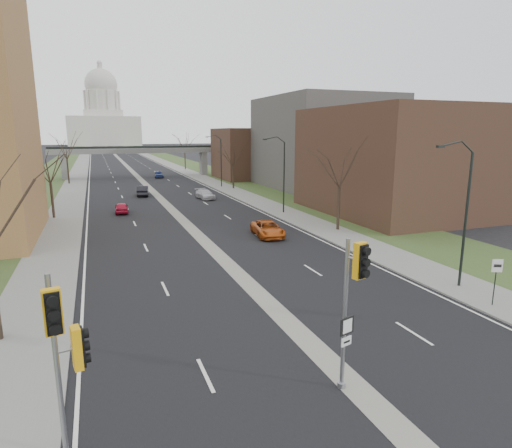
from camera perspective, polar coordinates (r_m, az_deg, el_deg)
ground at (r=17.82m, az=11.73°, el=-19.36°), size 700.00×700.00×0.00m
road_surface at (r=163.18m, az=-17.80°, el=8.31°), size 20.00×600.00×0.01m
median_strip at (r=163.18m, az=-17.80°, el=8.31°), size 1.20×600.00×0.02m
sidewalk_right at (r=164.24m, az=-13.58°, el=8.59°), size 4.00×600.00×0.12m
sidewalk_left at (r=163.00m, az=-22.05°, el=8.03°), size 4.00×600.00×0.12m
grass_verge_right at (r=165.09m, az=-11.49°, el=8.70°), size 8.00×600.00×0.10m
grass_verge_left at (r=163.24m, az=-24.17°, el=7.85°), size 8.00×600.00×0.10m
commercial_block_near at (r=52.14m, az=18.09°, el=7.98°), size 16.00×20.00×12.00m
commercial_block_mid at (r=74.27m, az=8.93°, el=10.64°), size 18.00×22.00×15.00m
commercial_block_far at (r=88.22m, az=-0.41°, el=9.37°), size 14.00×14.00×10.00m
pedestrian_bridge at (r=93.19m, az=-15.59°, el=8.99°), size 34.00×3.00×6.45m
capitol at (r=332.94m, az=-19.67°, el=13.05°), size 48.00×42.00×55.75m
streetlight_near at (r=27.05m, az=25.53°, el=6.11°), size 2.61×0.20×8.70m
streetlight_mid at (r=48.79m, az=2.91°, el=9.43°), size 2.61×0.20×8.70m
streetlight_far at (r=73.36m, az=-5.33°, el=10.29°), size 2.61×0.20×8.70m
tree_left_b at (r=51.00m, az=-25.95°, el=7.54°), size 6.75×6.75×8.81m
tree_left_c at (r=84.85m, az=-24.04°, el=9.62°), size 7.65×7.65×9.99m
tree_right_a at (r=40.87m, az=11.19°, el=8.25°), size 7.20×7.20×9.40m
tree_right_b at (r=71.09m, az=-3.08°, el=9.36°), size 6.30×6.30×8.22m
tree_right_c at (r=109.84m, az=-9.52°, el=10.82°), size 7.65×7.65×9.99m
signal_pole_left at (r=13.03m, az=-24.26°, el=-14.28°), size 0.95×1.14×5.61m
signal_pole_median at (r=15.25m, az=12.82°, el=-8.42°), size 0.75×0.95×5.69m
speed_limit_sign at (r=26.16m, az=29.35°, el=-5.80°), size 0.52×0.26×2.57m
car_left_near at (r=52.31m, az=-17.49°, el=2.09°), size 1.65×3.74×1.25m
car_left_far at (r=65.84m, az=-14.87°, el=4.32°), size 2.19×4.74×1.51m
car_right_near at (r=38.72m, az=1.57°, el=-0.63°), size 2.81×5.16×1.37m
car_right_mid at (r=61.12m, az=-6.82°, el=3.97°), size 2.29×4.65×1.30m
car_right_far at (r=91.68m, az=-12.83°, el=6.49°), size 2.05×4.31×1.42m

